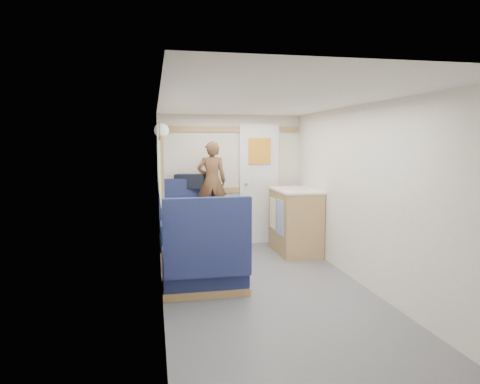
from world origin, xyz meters
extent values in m
plane|color=#515156|center=(0.00, 0.00, 0.00)|extent=(4.50, 4.50, 0.00)
plane|color=silver|center=(0.00, 0.00, 2.00)|extent=(4.50, 4.50, 0.00)
cube|color=silver|center=(0.00, 2.25, 1.00)|extent=(2.20, 0.02, 2.00)
cube|color=silver|center=(-1.10, 0.00, 1.00)|extent=(0.02, 4.50, 2.00)
cube|color=silver|center=(1.10, 0.00, 1.00)|extent=(0.02, 4.50, 2.00)
cube|color=olive|center=(0.00, 2.23, 0.85)|extent=(2.15, 0.02, 0.08)
cube|color=olive|center=(0.00, 2.23, 1.78)|extent=(2.15, 0.02, 0.08)
cube|color=#A5B196|center=(-1.08, 1.00, 1.25)|extent=(0.04, 1.30, 0.72)
cube|color=white|center=(0.45, 2.22, 0.93)|extent=(0.62, 0.04, 1.86)
cube|color=yellow|center=(0.45, 2.19, 1.45)|extent=(0.34, 0.03, 0.40)
cylinder|color=silver|center=(0.23, 2.17, 0.95)|extent=(0.04, 0.10, 0.04)
cube|color=white|center=(-0.65, 1.00, 0.70)|extent=(0.62, 0.92, 0.04)
cylinder|color=silver|center=(-0.65, 1.00, 0.35)|extent=(0.08, 0.08, 0.66)
cylinder|color=silver|center=(-0.65, 1.00, 0.01)|extent=(0.36, 0.36, 0.03)
cube|color=#171E4B|center=(-0.65, 1.80, 0.23)|extent=(0.88, 0.50, 0.45)
cube|color=#171E4B|center=(-0.65, 2.08, 0.65)|extent=(0.88, 0.10, 0.80)
cube|color=olive|center=(-0.65, 1.80, 0.04)|extent=(0.90, 0.52, 0.08)
cube|color=#171E4B|center=(-0.65, 0.20, 0.23)|extent=(0.88, 0.50, 0.45)
cube|color=#171E4B|center=(-0.65, -0.08, 0.65)|extent=(0.88, 0.10, 0.80)
cube|color=olive|center=(-0.65, 0.20, 0.04)|extent=(0.90, 0.52, 0.08)
cube|color=olive|center=(-0.65, 2.12, 0.88)|extent=(0.90, 0.14, 0.04)
sphere|color=white|center=(-1.04, 1.85, 1.75)|extent=(0.20, 0.20, 0.20)
cube|color=olive|center=(0.82, 1.55, 0.45)|extent=(0.54, 0.90, 0.90)
cube|color=silver|center=(0.82, 1.55, 0.91)|extent=(0.56, 0.92, 0.03)
cube|color=#5972B2|center=(0.54, 1.37, 0.55)|extent=(0.01, 0.30, 0.48)
cube|color=silver|center=(0.54, 1.73, 0.55)|extent=(0.01, 0.28, 0.44)
imported|color=brown|center=(-0.34, 1.90, 1.03)|extent=(0.45, 0.32, 1.15)
cube|color=black|center=(-0.63, 2.12, 1.01)|extent=(0.49, 0.35, 0.21)
cube|color=white|center=(-0.60, 0.91, 0.73)|extent=(0.27, 0.33, 0.02)
sphere|color=orange|center=(-0.44, 0.85, 0.77)|extent=(0.07, 0.07, 0.07)
cube|color=#E8DD86|center=(-0.65, 0.88, 0.76)|extent=(0.11, 0.07, 0.04)
cylinder|color=white|center=(-0.64, 0.96, 0.72)|extent=(0.06, 0.06, 0.01)
cylinder|color=white|center=(-0.64, 0.96, 0.78)|extent=(0.01, 0.01, 0.10)
sphere|color=#42070B|center=(-0.64, 0.96, 0.85)|extent=(0.08, 0.08, 0.08)
cylinder|color=silver|center=(-0.77, 0.79, 0.77)|extent=(0.07, 0.07, 0.11)
cylinder|color=silver|center=(-0.78, 1.14, 0.78)|extent=(0.08, 0.08, 0.12)
cylinder|color=white|center=(-0.67, 1.08, 0.77)|extent=(0.06, 0.06, 0.10)
cylinder|color=#885713|center=(-0.46, 1.09, 0.77)|extent=(0.06, 0.06, 0.10)
cylinder|color=black|center=(-0.56, 1.18, 0.76)|extent=(0.03, 0.03, 0.09)
cylinder|color=white|center=(-0.67, 0.86, 0.77)|extent=(0.04, 0.04, 0.10)
cube|color=brown|center=(-0.43, 1.35, 0.77)|extent=(0.21, 0.27, 0.10)
camera|label=1|loc=(-1.16, -4.22, 1.60)|focal=32.00mm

